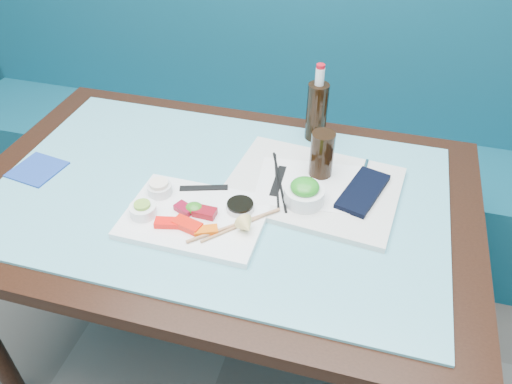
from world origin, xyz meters
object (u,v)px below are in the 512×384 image
(dining_table, at_px, (220,216))
(sashimi_plate, at_px, (195,217))
(seaweed_bowl, at_px, (304,195))
(blue_napkin, at_px, (37,169))
(cola_glass, at_px, (322,154))
(serving_tray, at_px, (313,187))
(cola_bottle_body, at_px, (317,112))
(booth_bench, at_px, (283,143))

(dining_table, height_order, sashimi_plate, sashimi_plate)
(sashimi_plate, bearing_deg, seaweed_bowl, 26.90)
(sashimi_plate, distance_m, blue_napkin, 0.52)
(seaweed_bowl, height_order, cola_glass, cola_glass)
(dining_table, height_order, cola_glass, cola_glass)
(serving_tray, xyz_separation_m, blue_napkin, (-0.78, -0.13, -0.01))
(dining_table, height_order, blue_napkin, blue_napkin)
(serving_tray, bearing_deg, sashimi_plate, -137.22)
(sashimi_plate, distance_m, cola_glass, 0.38)
(dining_table, distance_m, blue_napkin, 0.55)
(seaweed_bowl, bearing_deg, cola_bottle_body, 95.49)
(serving_tray, xyz_separation_m, cola_glass, (0.01, 0.05, 0.08))
(dining_table, height_order, cola_bottle_body, cola_bottle_body)
(booth_bench, height_order, cola_bottle_body, booth_bench)
(booth_bench, bearing_deg, dining_table, -90.00)
(dining_table, bearing_deg, cola_bottle_body, 58.80)
(dining_table, xyz_separation_m, cola_bottle_body, (0.20, 0.34, 0.18))
(sashimi_plate, xyz_separation_m, seaweed_bowl, (0.26, 0.13, 0.03))
(booth_bench, distance_m, dining_table, 0.89)
(blue_napkin, bearing_deg, cola_bottle_body, 27.67)
(sashimi_plate, height_order, seaweed_bowl, seaweed_bowl)
(booth_bench, bearing_deg, seaweed_bowl, -74.21)
(dining_table, distance_m, serving_tray, 0.28)
(booth_bench, distance_m, sashimi_plate, 1.04)
(sashimi_plate, relative_size, blue_napkin, 2.71)
(seaweed_bowl, xyz_separation_m, blue_napkin, (-0.77, -0.05, -0.04))
(dining_table, bearing_deg, sashimi_plate, -98.40)
(sashimi_plate, height_order, cola_bottle_body, cola_bottle_body)
(serving_tray, distance_m, cola_bottle_body, 0.28)
(sashimi_plate, relative_size, cola_bottle_body, 1.93)
(seaweed_bowl, relative_size, blue_napkin, 0.81)
(dining_table, xyz_separation_m, seaweed_bowl, (0.24, 0.00, 0.13))
(booth_bench, bearing_deg, sashimi_plate, -91.10)
(cola_bottle_body, bearing_deg, blue_napkin, -152.33)
(cola_glass, distance_m, blue_napkin, 0.82)
(cola_glass, distance_m, cola_bottle_body, 0.21)
(sashimi_plate, xyz_separation_m, cola_bottle_body, (0.22, 0.46, 0.08))
(serving_tray, relative_size, blue_napkin, 3.50)
(cola_glass, height_order, cola_bottle_body, cola_bottle_body)
(seaweed_bowl, bearing_deg, serving_tray, 82.41)
(dining_table, xyz_separation_m, blue_napkin, (-0.53, -0.05, 0.09))
(seaweed_bowl, bearing_deg, dining_table, -179.87)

